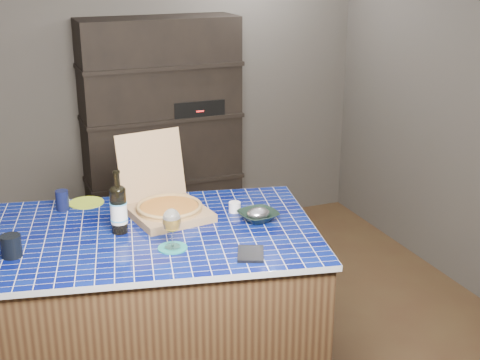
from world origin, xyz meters
name	(u,v)px	position (x,y,z in m)	size (l,w,h in m)	color
room	(231,142)	(0.00, 0.00, 1.25)	(3.50, 3.50, 3.50)	#503D22
shelving_unit	(162,134)	(0.00, 1.53, 0.90)	(1.20, 0.41, 1.80)	black
kitchen_island	(153,312)	(-0.58, -0.34, 0.47)	(1.88, 1.40, 0.93)	#4B341D
pizza_box	(167,205)	(-0.43, -0.17, 0.99)	(0.44, 0.51, 0.41)	#9D8451
mead_bottle	(119,208)	(-0.72, -0.30, 1.06)	(0.09, 0.09, 0.33)	black
teal_trivet	(173,248)	(-0.53, -0.58, 0.93)	(0.14, 0.14, 0.01)	#177973
wine_glass	(172,221)	(-0.53, -0.58, 1.07)	(0.09, 0.09, 0.20)	white
tumbler	(11,246)	(-1.24, -0.39, 0.98)	(0.10, 0.10, 0.11)	black
dvd_case	(251,254)	(-0.21, -0.79, 0.94)	(0.12, 0.17, 0.01)	black
bowl	(258,216)	(-0.01, -0.41, 0.95)	(0.20, 0.20, 0.05)	black
foil_contents	(258,213)	(-0.01, -0.41, 0.97)	(0.13, 0.10, 0.06)	#B6B5C1
white_jar	(235,207)	(-0.08, -0.26, 0.96)	(0.06, 0.06, 0.06)	white
navy_cup	(62,200)	(-0.94, 0.12, 0.99)	(0.07, 0.07, 0.11)	black
green_trivet	(86,203)	(-0.81, 0.17, 0.93)	(0.20, 0.20, 0.01)	#AFCB2B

